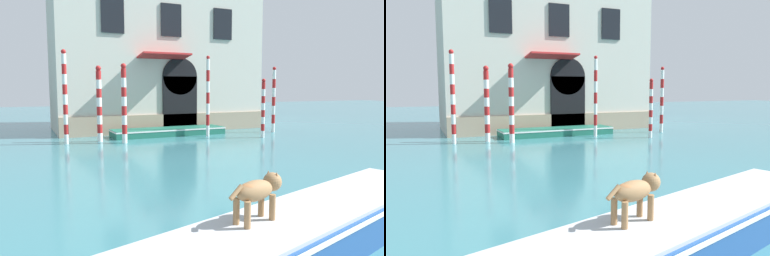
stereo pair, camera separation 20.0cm
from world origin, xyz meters
TOP-DOWN VIEW (x-y plane):
  - boat_foreground at (-2.49, 6.85)m, footprint 8.42×3.92m
  - dog_on_deck at (-3.63, 6.71)m, footprint 1.08×0.51m
  - boat_moored_near_palazzo at (0.84, 22.20)m, footprint 6.64×1.81m
  - mooring_pole_0 at (5.19, 19.08)m, footprint 0.20×0.20m
  - mooring_pole_1 at (7.27, 20.93)m, footprint 0.21×0.21m
  - mooring_pole_2 at (-3.29, 21.22)m, footprint 0.27×0.27m
  - mooring_pole_3 at (-4.94, 21.09)m, footprint 0.23×0.23m
  - mooring_pole_4 at (2.69, 20.86)m, footprint 0.20×0.20m
  - mooring_pole_5 at (-2.26, 20.26)m, footprint 0.26×0.26m

SIDE VIEW (x-z plane):
  - boat_moored_near_palazzo at x=0.84m, z-range 0.01..0.44m
  - boat_foreground at x=-2.49m, z-range 0.02..0.75m
  - dog_on_deck at x=-3.63m, z-range 0.84..1.57m
  - mooring_pole_0 at x=5.19m, z-range 0.02..3.26m
  - mooring_pole_2 at x=-3.29m, z-range 0.02..3.88m
  - mooring_pole_5 at x=-2.26m, z-range 0.02..3.96m
  - mooring_pole_1 at x=7.27m, z-range 0.02..4.03m
  - mooring_pole_4 at x=2.69m, z-range 0.02..4.54m
  - mooring_pole_3 at x=-4.94m, z-range 0.02..4.60m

